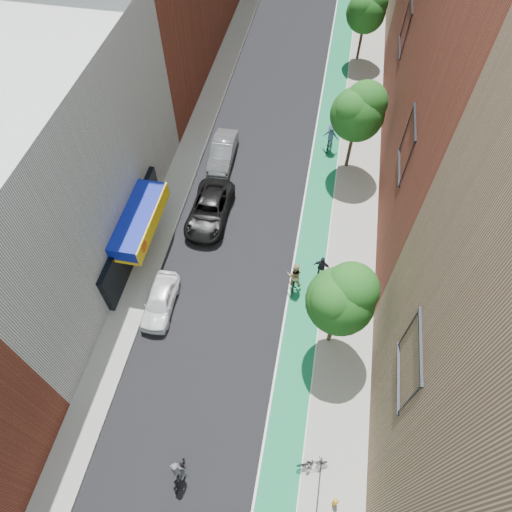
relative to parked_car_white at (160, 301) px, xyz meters
The scene contains 17 objects.
bike_lane 17.66m from the parked_car_white, 62.49° to the left, with size 2.00×68.00×0.01m, color #14723F.
sidewalk_left 15.77m from the parked_car_white, 96.73° to the left, with size 2.00×68.00×0.15m, color gray.
sidewalk_right 18.94m from the parked_car_white, 55.77° to the left, with size 3.00×68.00×0.15m, color gray.
building_left_white 9.42m from the parked_car_white, 151.91° to the left, with size 8.00×20.00×12.00m, color silver.
building_right_mid_red 24.75m from the parked_car_white, 44.10° to the left, with size 8.00×28.00×22.00m, color maroon.
tree_near 10.58m from the parked_car_white, ahead, with size 3.40×3.36×6.42m.
tree_mid 17.34m from the parked_car_white, 54.38° to the left, with size 3.55×3.53×6.74m.
tree_far 29.61m from the parked_car_white, 70.50° to the left, with size 3.30×3.25×6.21m.
parked_car_white is the anchor object (origin of this frame).
parked_car_black 7.26m from the parked_car_white, 80.86° to the left, with size 2.45×5.32×1.48m, color black.
parked_car_silver 12.78m from the parked_car_white, 86.58° to the left, with size 1.57×4.52×1.49m, color gray.
cyclist_lead 9.23m from the parked_car_white, 67.26° to the right, with size 0.69×1.60×2.20m.
cyclist_lane_near 7.86m from the parked_car_white, 20.51° to the left, with size 0.91×1.53×2.22m.
cyclist_lane_mid 9.57m from the parked_car_white, 22.35° to the left, with size 1.04×1.67×2.03m.
cyclist_lane_far 17.53m from the parked_car_white, 61.56° to the left, with size 1.31×1.70×2.18m.
parked_bike_mid 11.83m from the parked_car_white, 36.12° to the right, with size 0.42×1.49×0.90m, color black.
fire_hydrant 13.61m from the parked_car_white, 37.94° to the right, with size 0.23×0.23×0.67m.
Camera 1 is at (3.62, -1.40, 23.42)m, focal length 32.00 mm.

